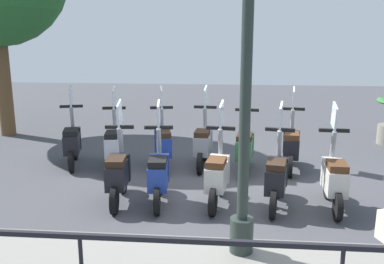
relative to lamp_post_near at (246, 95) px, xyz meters
name	(u,v)px	position (x,y,z in m)	size (l,w,h in m)	color
ground_plane	(220,187)	(2.40, 0.29, -1.93)	(28.00, 28.00, 0.00)	#424247
lamp_post_near	(246,95)	(0.00, 0.00, 0.00)	(0.26, 0.90, 4.04)	#232D28
scooter_near_0	(334,178)	(1.65, -1.38, -1.45)	(1.23, 0.44, 1.54)	black
scooter_near_1	(277,177)	(1.63, -0.55, -1.45)	(1.22, 0.48, 1.54)	black
scooter_near_2	(218,174)	(1.66, 0.32, -1.45)	(1.23, 0.44, 1.54)	black
scooter_near_3	(158,173)	(1.62, 1.21, -1.45)	(1.23, 0.44, 1.54)	black
scooter_near_4	(118,173)	(1.59, 1.82, -1.45)	(1.23, 0.44, 1.54)	black
scooter_far_0	(291,146)	(3.41, -1.00, -1.45)	(1.23, 0.45, 1.54)	black
scooter_far_1	(245,147)	(3.23, -0.13, -1.45)	(1.23, 0.44, 1.54)	black
scooter_far_2	(203,143)	(3.46, 0.65, -1.45)	(1.23, 0.44, 1.54)	black
scooter_far_3	(163,144)	(3.34, 1.41, -1.45)	(1.22, 0.50, 1.54)	black
scooter_far_4	(114,144)	(3.21, 2.32, -1.45)	(1.23, 0.47, 1.54)	black
scooter_far_5	(72,142)	(3.32, 3.18, -1.45)	(1.21, 0.53, 1.54)	black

